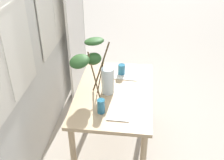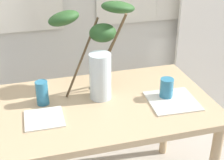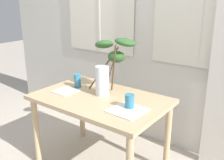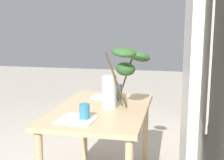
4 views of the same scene
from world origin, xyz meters
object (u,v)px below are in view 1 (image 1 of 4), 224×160
vase_with_branches (97,66)px  drinking_glass_blue_right (122,70)px  plate_square_left (119,114)px  dining_table (114,99)px  drinking_glass_blue_left (101,106)px  plate_square_right (126,73)px

vase_with_branches → drinking_glass_blue_right: (0.36, -0.21, -0.23)m
drinking_glass_blue_right → plate_square_left: bearing=-176.8°
plate_square_left → drinking_glass_blue_right: bearing=3.2°
dining_table → drinking_glass_blue_left: (-0.35, 0.08, 0.17)m
drinking_glass_blue_left → dining_table: bearing=-13.1°
drinking_glass_blue_left → plate_square_left: (-0.01, -0.16, -0.06)m
vase_with_branches → plate_square_right: size_ratio=2.13×
vase_with_branches → drinking_glass_blue_left: size_ratio=4.17×
dining_table → plate_square_left: (-0.36, -0.08, 0.10)m
vase_with_branches → drinking_glass_blue_right: size_ratio=4.78×
dining_table → drinking_glass_blue_right: (0.35, -0.04, 0.16)m
vase_with_branches → plate_square_left: (-0.35, -0.25, -0.29)m
drinking_glass_blue_right → plate_square_right: 0.08m
plate_square_left → plate_square_right: (0.72, -0.01, -0.00)m
drinking_glass_blue_right → drinking_glass_blue_left: bearing=169.9°
dining_table → plate_square_left: bearing=-167.2°
drinking_glass_blue_right → plate_square_left: size_ratio=0.60×
drinking_glass_blue_right → plate_square_left: (-0.71, -0.04, -0.06)m
plate_square_right → dining_table: bearing=165.2°
dining_table → drinking_glass_blue_left: drinking_glass_blue_left is taller
drinking_glass_blue_right → plate_square_right: bearing=-73.8°
drinking_glass_blue_right → plate_square_right: drinking_glass_blue_right is taller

